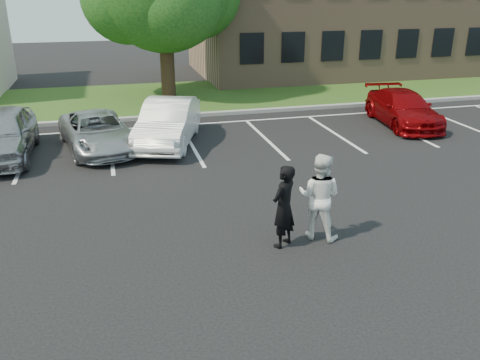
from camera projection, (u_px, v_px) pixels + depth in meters
name	position (u px, v px, depth m)	size (l,w,h in m)	color
ground_plane	(252.00, 249.00, 11.06)	(90.00, 90.00, 0.00)	black
curb	(176.00, 116.00, 21.86)	(40.00, 0.30, 0.15)	gray
grass_strip	(165.00, 98.00, 25.48)	(44.00, 8.00, 0.08)	#26491B
stall_lines	(223.00, 134.00, 19.46)	(34.00, 5.36, 0.01)	silver
office_building	(368.00, 4.00, 32.67)	(22.40, 10.40, 8.30)	#906F55
man_black_suit	(284.00, 207.00, 10.91)	(0.68, 0.45, 1.87)	black
man_white_shirt	(319.00, 196.00, 11.27)	(0.97, 0.75, 1.99)	white
car_silver_west	(1.00, 134.00, 16.59)	(1.94, 4.81, 1.64)	#9E9EA3
car_silver_minivan	(98.00, 132.00, 17.48)	(2.10, 4.56, 1.27)	#A3A6AA
car_white_sedan	(168.00, 123.00, 18.06)	(1.66, 4.76, 1.57)	white
car_red_compact	(403.00, 108.00, 20.55)	(1.89, 4.66, 1.35)	#7D0406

